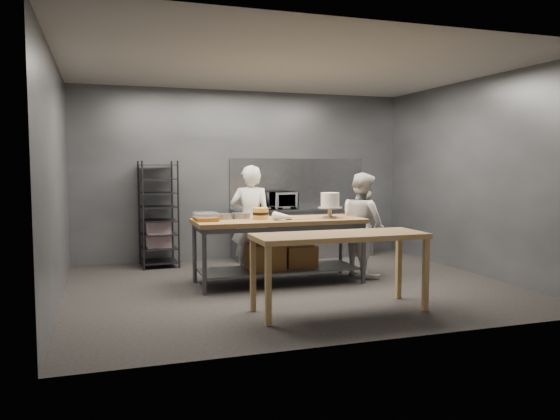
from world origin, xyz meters
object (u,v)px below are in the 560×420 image
object	(u,v)px
chef_behind	(251,221)
near_counter	(340,241)
speed_rack	(158,215)
microwave	(281,200)
work_table	(279,243)
frosted_cake_stand	(330,202)
chef_right	(363,224)
layer_cake	(261,213)

from	to	relation	value
chef_behind	near_counter	bearing A→B (deg)	118.26
speed_rack	microwave	size ratio (longest dim) A/B	3.23
work_table	frosted_cake_stand	distance (m)	0.94
chef_behind	frosted_cake_stand	xyz separation A→B (m)	(0.98, -0.76, 0.31)
work_table	frosted_cake_stand	xyz separation A→B (m)	(0.73, -0.11, 0.58)
chef_right	frosted_cake_stand	distance (m)	0.76
work_table	near_counter	xyz separation A→B (m)	(0.19, -1.64, 0.24)
work_table	chef_behind	size ratio (longest dim) A/B	1.43
speed_rack	chef_behind	distance (m)	1.74
near_counter	chef_behind	bearing A→B (deg)	100.80
work_table	layer_cake	bearing A→B (deg)	171.94
speed_rack	chef_right	distance (m)	3.36
speed_rack	layer_cake	bearing A→B (deg)	-55.74
speed_rack	chef_behind	size ratio (longest dim) A/B	1.04
work_table	chef_behind	distance (m)	0.74
layer_cake	chef_behind	bearing A→B (deg)	88.09
chef_behind	chef_right	distance (m)	1.70
work_table	chef_behind	xyz separation A→B (m)	(-0.25, 0.65, 0.27)
speed_rack	microwave	xyz separation A→B (m)	(2.16, 0.08, 0.19)
chef_right	layer_cake	bearing A→B (deg)	82.83
chef_right	microwave	size ratio (longest dim) A/B	2.89
chef_behind	chef_right	size ratio (longest dim) A/B	1.07
near_counter	layer_cake	distance (m)	1.75
microwave	frosted_cake_stand	bearing A→B (deg)	-88.10
chef_behind	layer_cake	world-z (taller)	chef_behind
microwave	layer_cake	xyz separation A→B (m)	(-0.93, -1.89, -0.05)
near_counter	microwave	distance (m)	3.61
chef_behind	frosted_cake_stand	size ratio (longest dim) A/B	4.61
work_table	speed_rack	xyz separation A→B (m)	(-1.50, 1.85, 0.28)
near_counter	chef_behind	world-z (taller)	chef_behind
layer_cake	chef_right	bearing A→B (deg)	2.21
speed_rack	microwave	bearing A→B (deg)	2.12
frosted_cake_stand	chef_behind	bearing A→B (deg)	142.26
speed_rack	layer_cake	world-z (taller)	speed_rack
work_table	chef_behind	bearing A→B (deg)	110.78
layer_cake	work_table	bearing A→B (deg)	-8.06
microwave	layer_cake	size ratio (longest dim) A/B	2.44
chef_right	microwave	bearing A→B (deg)	11.49
near_counter	chef_behind	xyz separation A→B (m)	(-0.44, 2.29, 0.03)
near_counter	speed_rack	world-z (taller)	speed_rack
chef_behind	microwave	size ratio (longest dim) A/B	3.10
work_table	frosted_cake_stand	size ratio (longest dim) A/B	6.58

